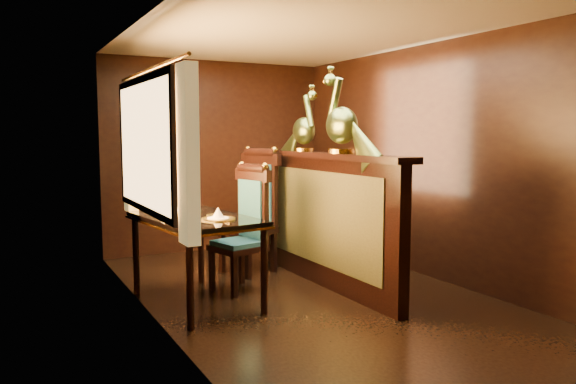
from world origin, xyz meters
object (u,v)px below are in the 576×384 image
at_px(peacock_left, 342,109).
at_px(peacock_right, 304,119).
at_px(chair_right, 256,206).
at_px(chair_left, 247,223).
at_px(dining_table, 195,224).

distance_m(peacock_left, peacock_right, 0.74).
bearing_deg(chair_right, chair_left, -142.61).
distance_m(chair_left, peacock_right, 1.31).
bearing_deg(peacock_left, dining_table, 167.97).
relative_size(chair_right, peacock_left, 1.66).
bearing_deg(dining_table, chair_right, 34.45).
bearing_deg(peacock_right, dining_table, -162.12).
height_order(dining_table, peacock_left, peacock_left).
bearing_deg(dining_table, chair_left, 14.49).
bearing_deg(peacock_right, peacock_left, -90.00).
distance_m(dining_table, peacock_right, 1.74).
relative_size(chair_left, chair_right, 0.90).
relative_size(dining_table, chair_left, 1.15).
xyz_separation_m(chair_right, peacock_right, (0.37, -0.44, 0.97)).
relative_size(dining_table, peacock_left, 1.72).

